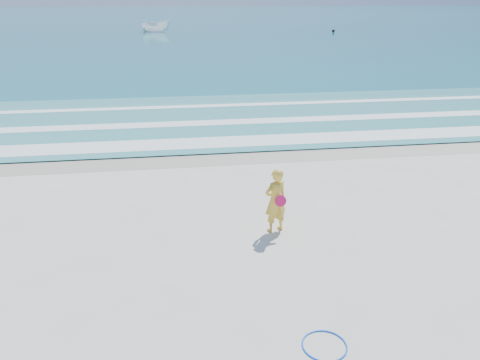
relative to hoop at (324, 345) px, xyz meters
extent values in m
plane|color=silver|center=(-1.22, 0.92, -0.01)|extent=(400.00, 400.00, 0.00)
cube|color=#B2A893|center=(-1.22, 9.92, -0.01)|extent=(400.00, 2.40, 0.00)
cube|color=#19727F|center=(-1.22, 105.92, 0.01)|extent=(400.00, 190.00, 0.04)
cube|color=#59B7AD|center=(-1.22, 14.92, 0.03)|extent=(400.00, 10.00, 0.01)
cube|color=white|center=(-1.22, 11.22, 0.04)|extent=(400.00, 1.40, 0.01)
cube|color=white|center=(-1.22, 14.12, 0.04)|extent=(400.00, 0.90, 0.01)
cube|color=white|center=(-1.22, 17.42, 0.04)|extent=(400.00, 0.60, 0.01)
torus|color=#0D5FF8|center=(0.00, 0.00, 0.00)|extent=(0.87, 0.87, 0.03)
imported|color=white|center=(-4.18, 66.30, 0.86)|extent=(4.57, 2.48, 1.67)
sphere|color=black|center=(21.10, 61.85, 0.24)|extent=(0.43, 0.43, 0.43)
imported|color=gold|center=(0.04, 4.02, 0.78)|extent=(0.67, 0.56, 1.58)
cylinder|color=#D31254|center=(0.12, 3.84, 0.84)|extent=(0.27, 0.08, 0.27)
camera|label=1|loc=(-2.22, -5.79, 5.33)|focal=35.00mm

